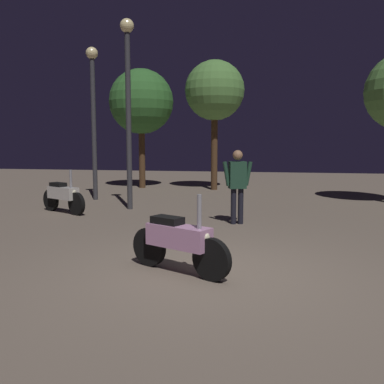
{
  "coord_description": "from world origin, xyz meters",
  "views": [
    {
      "loc": [
        0.78,
        -5.54,
        1.78
      ],
      "look_at": [
        -0.43,
        0.97,
        1.0
      ],
      "focal_mm": 39.61,
      "sensor_mm": 36.0,
      "label": 1
    }
  ],
  "objects_px": {
    "streetlamp_near": "(128,90)",
    "streetlamp_far": "(93,103)",
    "person_rider_beside": "(237,180)",
    "motorcycle_white_parked_left": "(63,196)",
    "motorcycle_pink_foreground": "(178,241)"
  },
  "relations": [
    {
      "from": "streetlamp_near",
      "to": "streetlamp_far",
      "type": "xyz_separation_m",
      "value": [
        -1.66,
        1.59,
        -0.16
      ]
    },
    {
      "from": "person_rider_beside",
      "to": "streetlamp_far",
      "type": "bearing_deg",
      "value": 38.11
    },
    {
      "from": "streetlamp_near",
      "to": "streetlamp_far",
      "type": "bearing_deg",
      "value": 136.25
    },
    {
      "from": "motorcycle_white_parked_left",
      "to": "streetlamp_near",
      "type": "distance_m",
      "value": 3.19
    },
    {
      "from": "motorcycle_white_parked_left",
      "to": "person_rider_beside",
      "type": "xyz_separation_m",
      "value": [
        4.44,
        -0.66,
        0.52
      ]
    },
    {
      "from": "motorcycle_white_parked_left",
      "to": "streetlamp_near",
      "type": "relative_size",
      "value": 0.31
    },
    {
      "from": "streetlamp_near",
      "to": "streetlamp_far",
      "type": "distance_m",
      "value": 2.31
    },
    {
      "from": "streetlamp_near",
      "to": "motorcycle_pink_foreground",
      "type": "bearing_deg",
      "value": -64.65
    },
    {
      "from": "motorcycle_pink_foreground",
      "to": "streetlamp_near",
      "type": "relative_size",
      "value": 0.31
    },
    {
      "from": "motorcycle_white_parked_left",
      "to": "streetlamp_near",
      "type": "bearing_deg",
      "value": 59.87
    },
    {
      "from": "motorcycle_pink_foreground",
      "to": "person_rider_beside",
      "type": "distance_m",
      "value": 3.72
    },
    {
      "from": "motorcycle_pink_foreground",
      "to": "person_rider_beside",
      "type": "bearing_deg",
      "value": 109.11
    },
    {
      "from": "motorcycle_pink_foreground",
      "to": "motorcycle_white_parked_left",
      "type": "relative_size",
      "value": 1.01
    },
    {
      "from": "person_rider_beside",
      "to": "streetlamp_near",
      "type": "height_order",
      "value": "streetlamp_near"
    },
    {
      "from": "motorcycle_pink_foreground",
      "to": "motorcycle_white_parked_left",
      "type": "bearing_deg",
      "value": 159.5
    }
  ]
}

